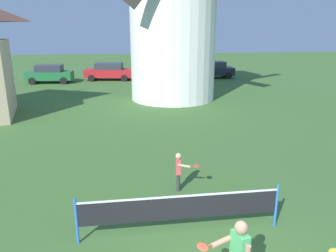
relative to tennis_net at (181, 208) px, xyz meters
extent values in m
cylinder|color=white|center=(2.21, 15.23, 4.39)|extent=(5.49, 5.49, 10.13)
cylinder|color=blue|center=(-2.28, 0.00, -0.13)|extent=(0.06, 0.06, 1.10)
cylinder|color=blue|center=(2.28, 0.00, -0.13)|extent=(0.06, 0.06, 1.10)
cube|color=black|center=(0.00, 0.00, -0.01)|extent=(4.52, 0.01, 0.55)
cube|color=white|center=(0.00, 0.00, 0.29)|extent=(4.52, 0.02, 0.04)
cube|color=#4CB266|center=(0.65, -1.94, 0.30)|extent=(0.26, 0.37, 0.61)
sphere|color=tan|center=(0.65, -1.94, 0.71)|extent=(0.23, 0.23, 0.23)
cylinder|color=tan|center=(0.41, -1.81, 0.39)|extent=(0.47, 0.21, 0.17)
cylinder|color=#D84C33|center=(0.23, -1.86, 0.39)|extent=(0.22, 0.08, 0.04)
ellipsoid|color=#D84C33|center=(0.02, -1.92, 0.39)|extent=(0.24, 0.28, 0.03)
cylinder|color=#333338|center=(0.33, 2.22, -0.42)|extent=(0.10, 0.10, 0.52)
cylinder|color=#333338|center=(0.31, 2.08, -0.42)|extent=(0.10, 0.10, 0.52)
cube|color=#DB4C4C|center=(0.32, 2.15, 0.07)|extent=(0.17, 0.27, 0.46)
sphere|color=#DBB28E|center=(0.32, 2.15, 0.38)|extent=(0.17, 0.17, 0.17)
cylinder|color=#DBB28E|center=(0.35, 2.32, 0.05)|extent=(0.07, 0.07, 0.34)
cylinder|color=#DBB28E|center=(0.46, 1.99, 0.13)|extent=(0.36, 0.12, 0.13)
cylinder|color=#D84C33|center=(0.59, 1.97, 0.13)|extent=(0.22, 0.05, 0.04)
ellipsoid|color=#D84C33|center=(0.81, 1.94, 0.13)|extent=(0.21, 0.26, 0.03)
cube|color=#1E6638|center=(-7.36, 23.40, -0.03)|extent=(3.93, 1.92, 0.70)
cube|color=#2D333D|center=(-7.36, 23.40, 0.60)|extent=(2.24, 1.62, 0.56)
cylinder|color=black|center=(-6.00, 24.17, -0.38)|extent=(0.61, 0.21, 0.60)
cylinder|color=black|center=(-6.10, 22.48, -0.38)|extent=(0.61, 0.21, 0.60)
cylinder|color=black|center=(-8.61, 24.33, -0.38)|extent=(0.61, 0.21, 0.60)
cylinder|color=black|center=(-8.71, 22.63, -0.38)|extent=(0.61, 0.21, 0.60)
cube|color=red|center=(-2.28, 24.37, -0.03)|extent=(4.56, 2.31, 0.70)
cube|color=#2D333D|center=(-2.28, 24.37, 0.60)|extent=(2.63, 1.83, 0.56)
cylinder|color=black|center=(-0.69, 25.00, -0.38)|extent=(0.62, 0.26, 0.60)
cylinder|color=black|center=(-0.94, 23.32, -0.38)|extent=(0.62, 0.26, 0.60)
cylinder|color=black|center=(-3.62, 25.43, -0.38)|extent=(0.62, 0.26, 0.60)
cylinder|color=black|center=(-3.87, 23.75, -0.38)|extent=(0.62, 0.26, 0.60)
cube|color=silver|center=(2.76, 23.53, -0.03)|extent=(4.53, 1.78, 0.70)
cube|color=#2D333D|center=(2.76, 23.53, 0.60)|extent=(2.54, 1.54, 0.56)
cylinder|color=black|center=(4.30, 24.35, -0.38)|extent=(0.60, 0.19, 0.60)
cylinder|color=black|center=(4.28, 22.65, -0.38)|extent=(0.60, 0.19, 0.60)
cylinder|color=black|center=(1.25, 24.40, -0.38)|extent=(0.60, 0.19, 0.60)
cylinder|color=black|center=(1.22, 22.70, -0.38)|extent=(0.60, 0.19, 0.60)
cube|color=#1E232D|center=(7.61, 24.39, -0.03)|extent=(3.87, 1.84, 0.70)
cube|color=#2D333D|center=(7.61, 24.39, 0.60)|extent=(2.19, 1.57, 0.56)
cylinder|color=black|center=(8.94, 25.19, -0.38)|extent=(0.61, 0.20, 0.60)
cylinder|color=black|center=(8.88, 23.49, -0.38)|extent=(0.61, 0.20, 0.60)
cylinder|color=black|center=(6.35, 25.28, -0.38)|extent=(0.61, 0.20, 0.60)
cylinder|color=black|center=(6.29, 23.58, -0.38)|extent=(0.61, 0.20, 0.60)
camera|label=1|loc=(-1.20, -6.40, 3.84)|focal=35.04mm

